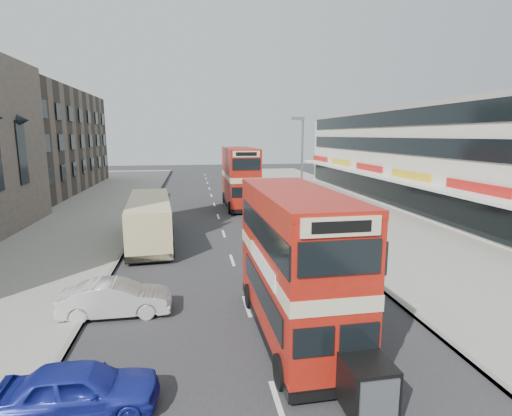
{
  "coord_description": "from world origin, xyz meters",
  "views": [
    {
      "loc": [
        -1.97,
        -12.82,
        6.73
      ],
      "look_at": [
        0.95,
        5.7,
        3.3
      ],
      "focal_mm": 28.01,
      "sensor_mm": 36.0,
      "label": 1
    }
  ],
  "objects_px": {
    "pedestrian_near": "(319,212)",
    "cyclist": "(268,211)",
    "car_right_b": "(265,203)",
    "coach": "(150,219)",
    "car_right_a": "(287,210)",
    "bus_second": "(240,177)",
    "pedestrian_far": "(296,187)",
    "street_lamp": "(301,160)",
    "car_left_near": "(80,389)",
    "car_left_front": "(116,298)",
    "car_right_c": "(248,187)",
    "bus_main": "(296,263)"
  },
  "relations": [
    {
      "from": "car_right_b",
      "to": "bus_main",
      "type": "bearing_deg",
      "value": -7.33
    },
    {
      "from": "bus_main",
      "to": "coach",
      "type": "relative_size",
      "value": 0.88
    },
    {
      "from": "street_lamp",
      "to": "pedestrian_far",
      "type": "distance_m",
      "value": 11.91
    },
    {
      "from": "car_right_c",
      "to": "car_right_b",
      "type": "bearing_deg",
      "value": -1.67
    },
    {
      "from": "pedestrian_near",
      "to": "cyclist",
      "type": "distance_m",
      "value": 4.17
    },
    {
      "from": "cyclist",
      "to": "car_right_b",
      "type": "bearing_deg",
      "value": 88.71
    },
    {
      "from": "cyclist",
      "to": "street_lamp",
      "type": "bearing_deg",
      "value": 11.32
    },
    {
      "from": "car_left_near",
      "to": "car_right_a",
      "type": "bearing_deg",
      "value": -26.15
    },
    {
      "from": "pedestrian_far",
      "to": "car_right_a",
      "type": "bearing_deg",
      "value": -121.04
    },
    {
      "from": "bus_main",
      "to": "bus_second",
      "type": "relative_size",
      "value": 0.9
    },
    {
      "from": "car_right_b",
      "to": "car_right_c",
      "type": "distance_m",
      "value": 11.34
    },
    {
      "from": "car_right_a",
      "to": "pedestrian_near",
      "type": "height_order",
      "value": "pedestrian_near"
    },
    {
      "from": "bus_second",
      "to": "car_right_b",
      "type": "xyz_separation_m",
      "value": [
        2.09,
        -1.36,
        -2.25
      ]
    },
    {
      "from": "bus_second",
      "to": "pedestrian_far",
      "type": "xyz_separation_m",
      "value": [
        6.62,
        4.87,
        -1.72
      ]
    },
    {
      "from": "coach",
      "to": "car_left_near",
      "type": "xyz_separation_m",
      "value": [
        -0.07,
        -16.07,
        -0.89
      ]
    },
    {
      "from": "car_left_near",
      "to": "car_right_a",
      "type": "height_order",
      "value": "car_right_a"
    },
    {
      "from": "car_right_b",
      "to": "coach",
      "type": "bearing_deg",
      "value": -41.6
    },
    {
      "from": "street_lamp",
      "to": "cyclist",
      "type": "xyz_separation_m",
      "value": [
        -2.74,
        -0.23,
        -3.99
      ]
    },
    {
      "from": "coach",
      "to": "car_right_b",
      "type": "distance_m",
      "value": 13.84
    },
    {
      "from": "bus_second",
      "to": "street_lamp",
      "type": "bearing_deg",
      "value": 123.27
    },
    {
      "from": "bus_main",
      "to": "car_right_a",
      "type": "height_order",
      "value": "bus_main"
    },
    {
      "from": "cyclist",
      "to": "pedestrian_near",
      "type": "bearing_deg",
      "value": -24.32
    },
    {
      "from": "coach",
      "to": "cyclist",
      "type": "xyz_separation_m",
      "value": [
        8.55,
        5.2,
        -0.74
      ]
    },
    {
      "from": "pedestrian_near",
      "to": "cyclist",
      "type": "relative_size",
      "value": 0.79
    },
    {
      "from": "coach",
      "to": "pedestrian_far",
      "type": "xyz_separation_m",
      "value": [
        13.77,
        16.49,
        -0.42
      ]
    },
    {
      "from": "bus_main",
      "to": "car_right_b",
      "type": "distance_m",
      "value": 23.62
    },
    {
      "from": "car_left_front",
      "to": "car_right_b",
      "type": "xyz_separation_m",
      "value": [
        9.45,
        20.83,
        -0.09
      ]
    },
    {
      "from": "bus_second",
      "to": "pedestrian_near",
      "type": "bearing_deg",
      "value": 119.71
    },
    {
      "from": "coach",
      "to": "car_right_a",
      "type": "distance_m",
      "value": 11.54
    },
    {
      "from": "street_lamp",
      "to": "pedestrian_far",
      "type": "relative_size",
      "value": 4.21
    },
    {
      "from": "pedestrian_far",
      "to": "bus_second",
      "type": "bearing_deg",
      "value": -156.63
    },
    {
      "from": "bus_main",
      "to": "bus_second",
      "type": "distance_m",
      "value": 24.72
    },
    {
      "from": "car_left_front",
      "to": "car_right_c",
      "type": "distance_m",
      "value": 33.54
    },
    {
      "from": "street_lamp",
      "to": "car_left_near",
      "type": "bearing_deg",
      "value": -117.86
    },
    {
      "from": "car_right_a",
      "to": "cyclist",
      "type": "xyz_separation_m",
      "value": [
        -1.6,
        -0.23,
        0.05
      ]
    },
    {
      "from": "coach",
      "to": "car_right_a",
      "type": "height_order",
      "value": "coach"
    },
    {
      "from": "car_right_b",
      "to": "bus_second",
      "type": "bearing_deg",
      "value": -122.69
    },
    {
      "from": "car_left_front",
      "to": "car_right_b",
      "type": "bearing_deg",
      "value": -25.37
    },
    {
      "from": "car_left_front",
      "to": "car_right_b",
      "type": "height_order",
      "value": "car_left_front"
    },
    {
      "from": "street_lamp",
      "to": "car_left_near",
      "type": "height_order",
      "value": "street_lamp"
    },
    {
      "from": "coach",
      "to": "car_left_near",
      "type": "height_order",
      "value": "coach"
    },
    {
      "from": "coach",
      "to": "pedestrian_near",
      "type": "relative_size",
      "value": 5.75
    },
    {
      "from": "car_right_a",
      "to": "coach",
      "type": "bearing_deg",
      "value": -63.98
    },
    {
      "from": "street_lamp",
      "to": "pedestrian_near",
      "type": "bearing_deg",
      "value": -70.42
    },
    {
      "from": "bus_main",
      "to": "car_left_near",
      "type": "bearing_deg",
      "value": 24.62
    },
    {
      "from": "car_right_b",
      "to": "car_right_c",
      "type": "height_order",
      "value": "car_right_c"
    },
    {
      "from": "bus_main",
      "to": "car_left_near",
      "type": "distance_m",
      "value": 7.09
    },
    {
      "from": "car_right_b",
      "to": "cyclist",
      "type": "bearing_deg",
      "value": -7.31
    },
    {
      "from": "bus_second",
      "to": "car_left_near",
      "type": "distance_m",
      "value": 28.7
    },
    {
      "from": "pedestrian_near",
      "to": "cyclist",
      "type": "bearing_deg",
      "value": -43.94
    }
  ]
}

